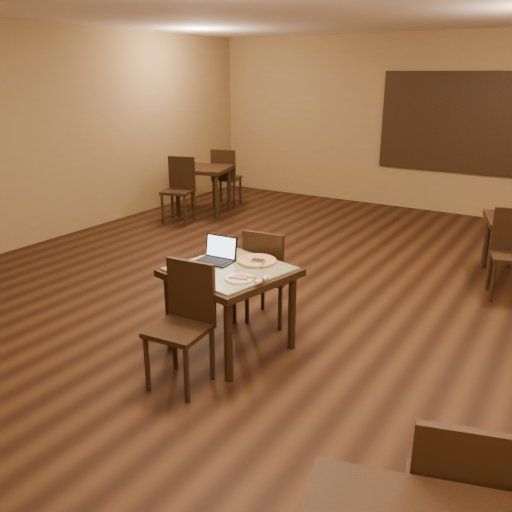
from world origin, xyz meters
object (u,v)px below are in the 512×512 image
Objects in this scene: chair_main_near at (185,317)px; chair_main_far at (268,272)px; other_table_c_chair_far at (458,500)px; tiled_table at (230,279)px; other_table_b at (204,175)px; other_table_b_chair_near at (180,186)px; other_table_b_chair_far at (225,174)px; other_table_a_chair_near at (512,248)px; pizza_pan at (257,262)px; laptop at (218,255)px.

chair_main_far is at bearing 84.30° from chair_main_near.
other_table_c_chair_far is (2.21, -2.10, 0.03)m from chair_main_far.
other_table_b is (-3.18, 3.82, 0.01)m from tiled_table.
other_table_b reaches higher than tiled_table.
other_table_b_chair_near is at bearing 147.44° from tiled_table.
other_table_b_chair_far is (-3.15, 4.43, -0.07)m from tiled_table.
tiled_table is at bearing -141.20° from other_table_a_chair_near.
other_table_b_chair_far is at bearing 137.87° from tiled_table.
other_table_b_chair_near and other_table_b_chair_far have the same top height.
other_table_a_chair_near is at bearing 67.00° from tiled_table.
other_table_c_chair_far is (5.40, -5.31, -0.10)m from other_table_b.
other_table_a_chair_near is 0.91× the size of other_table_b_chair_far.
other_table_a_chair_near is 0.95× the size of other_table_c_chair_far.
pizza_pan is at bearing -63.95° from other_table_b.
other_table_b_chair_near is (-5.09, 0.57, 0.05)m from other_table_a_chair_near.
chair_main_near is 1.02× the size of other_table_a_chair_near.
other_table_b is 1.07× the size of other_table_c_chair_far.
other_table_b_chair_near reaches higher than pizza_pan.
other_table_c_chair_far is (5.38, -5.92, -0.02)m from other_table_b_chair_far.
chair_main_near is at bearing -66.68° from other_table_b_chair_near.
other_table_b_chair_near is 7.18m from other_table_c_chair_far.
other_table_c_chair_far is at bearing -101.01° from other_table_a_chair_near.
chair_main_near is 2.79× the size of pizza_pan.
other_table_b is at bearing -50.58° from chair_main_far.
tiled_table is 3.38× the size of laptop.
tiled_table is 1.12× the size of chair_main_near.
tiled_table is 1.15× the size of other_table_a_chair_near.
chair_main_near is 0.79m from laptop.
other_table_b_chair_far is at bearing 127.98° from pizza_pan.
pizza_pan is 0.33× the size of other_table_b_chair_near.
tiled_table is 0.62m from chair_main_near.
chair_main_near reaches higher than pizza_pan.
tiled_table is at bearing 108.81° from other_table_b_chair_far.
other_table_c_chair_far reaches higher than other_table_a_chair_near.
laptop is at bearing 165.89° from tiled_table.
other_table_c_chair_far reaches higher than other_table_b.
chair_main_far is at bearing 65.00° from laptop.
chair_main_near reaches higher than tiled_table.
chair_main_far is 2.72× the size of pizza_pan.
laptop is 0.31× the size of other_table_b_chair_near.
laptop is 0.34× the size of other_table_a_chair_near.
other_table_c_chair_far reaches higher than laptop.
chair_main_far is 2.76m from other_table_a_chair_near.
other_table_b_chair_far is at bearing 144.64° from other_table_a_chair_near.
chair_main_near is 4.98m from other_table_b_chair_near.
chair_main_near is 5.45m from other_table_b.
other_table_a_chair_near reaches higher than tiled_table.
laptop reaches higher than tiled_table.
chair_main_near is 0.93× the size of other_table_b_chair_far.
chair_main_far is 0.89× the size of other_table_b.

